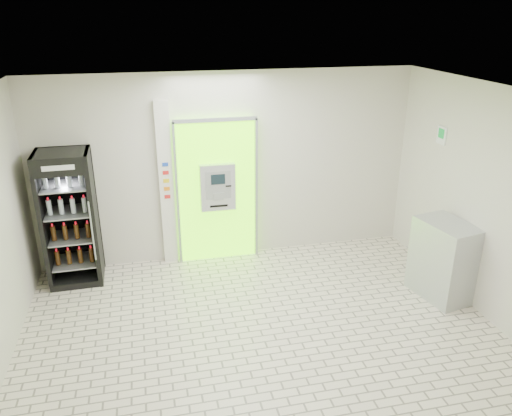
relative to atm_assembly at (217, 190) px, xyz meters
name	(u,v)px	position (x,y,z in m)	size (l,w,h in m)	color
ground	(265,342)	(0.20, -2.41, -1.17)	(6.00, 6.00, 0.00)	beige
room_shell	(266,204)	(0.20, -2.41, 0.67)	(6.00, 6.00, 6.00)	beige
atm_assembly	(217,190)	(0.00, 0.00, 0.00)	(1.30, 0.24, 2.33)	#69F306
pillar	(166,185)	(-0.78, 0.04, 0.13)	(0.22, 0.11, 2.60)	silver
beverage_cooler	(71,221)	(-2.21, -0.25, -0.21)	(0.76, 0.72, 2.00)	black
steel_cabinet	(444,260)	(2.91, -1.90, -0.61)	(0.73, 0.94, 1.12)	#AEB1B6
exit_sign	(442,135)	(3.19, -1.01, 0.95)	(0.02, 0.22, 0.26)	white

